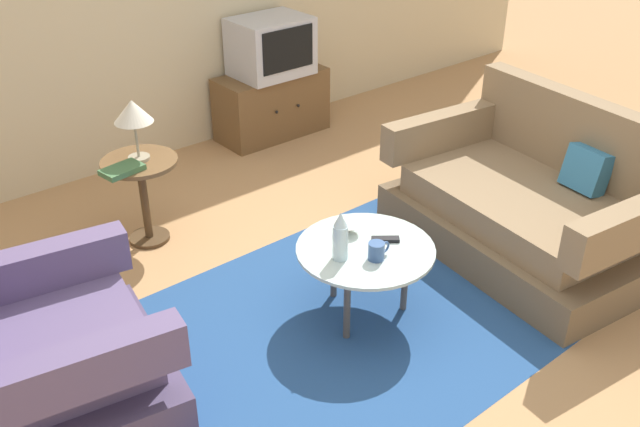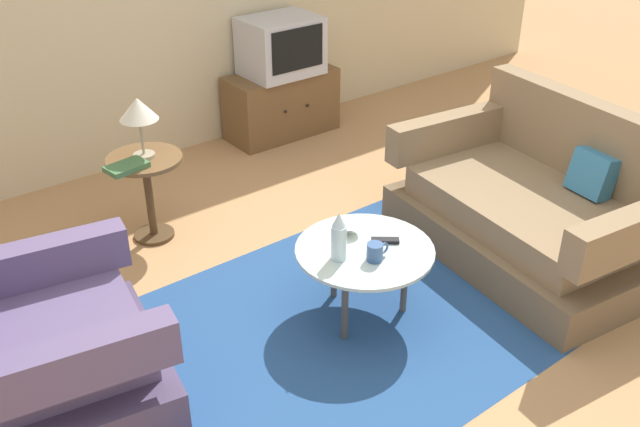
# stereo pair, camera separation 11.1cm
# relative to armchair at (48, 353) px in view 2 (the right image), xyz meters

# --- Properties ---
(ground_plane) EXTENTS (16.00, 16.00, 0.00)m
(ground_plane) POSITION_rel_armchair_xyz_m (1.52, -0.31, -0.30)
(ground_plane) COLOR #AD7F51
(area_rug) EXTENTS (2.57, 1.78, 0.00)m
(area_rug) POSITION_rel_armchair_xyz_m (1.54, -0.35, -0.30)
(area_rug) COLOR navy
(area_rug) RESTS_ON ground
(armchair) EXTENTS (1.00, 1.08, 0.89)m
(armchair) POSITION_rel_armchair_xyz_m (0.00, 0.00, 0.00)
(armchair) COLOR #4B3E5C
(armchair) RESTS_ON ground
(couch) EXTENTS (1.19, 1.71, 0.90)m
(couch) POSITION_rel_armchair_xyz_m (2.78, -0.50, -0.01)
(couch) COLOR brown
(couch) RESTS_ON ground
(coffee_table) EXTENTS (0.72, 0.72, 0.42)m
(coffee_table) POSITION_rel_armchair_xyz_m (1.54, -0.35, 0.08)
(coffee_table) COLOR #B2C6C1
(coffee_table) RESTS_ON ground
(side_table) EXTENTS (0.46, 0.46, 0.56)m
(side_table) POSITION_rel_armchair_xyz_m (1.01, 1.08, 0.10)
(side_table) COLOR brown
(side_table) RESTS_ON ground
(tv_stand) EXTENTS (0.91, 0.43, 0.53)m
(tv_stand) POSITION_rel_armchair_xyz_m (2.61, 1.92, -0.04)
(tv_stand) COLOR brown
(tv_stand) RESTS_ON ground
(television) EXTENTS (0.59, 0.46, 0.45)m
(television) POSITION_rel_armchair_xyz_m (2.61, 1.91, 0.45)
(television) COLOR #B7B7BC
(television) RESTS_ON tv_stand
(table_lamp) EXTENTS (0.23, 0.23, 0.38)m
(table_lamp) POSITION_rel_armchair_xyz_m (1.02, 1.08, 0.55)
(table_lamp) COLOR #9E937A
(table_lamp) RESTS_ON side_table
(vase) EXTENTS (0.08, 0.08, 0.26)m
(vase) POSITION_rel_armchair_xyz_m (1.37, -0.34, 0.25)
(vase) COLOR silver
(vase) RESTS_ON coffee_table
(mug) EXTENTS (0.13, 0.08, 0.09)m
(mug) POSITION_rel_armchair_xyz_m (1.51, -0.46, 0.17)
(mug) COLOR #335184
(mug) RESTS_ON coffee_table
(bowl) EXTENTS (0.14, 0.14, 0.06)m
(bowl) POSITION_rel_armchair_xyz_m (1.57, -0.18, 0.15)
(bowl) COLOR silver
(bowl) RESTS_ON coffee_table
(tv_remote_dark) EXTENTS (0.14, 0.13, 0.02)m
(tv_remote_dark) POSITION_rel_armchair_xyz_m (1.66, -0.37, 0.13)
(tv_remote_dark) COLOR black
(tv_remote_dark) RESTS_ON coffee_table
(book) EXTENTS (0.25, 0.18, 0.03)m
(book) POSITION_rel_armchair_xyz_m (0.86, 0.99, 0.27)
(book) COLOR #3D663D
(book) RESTS_ON side_table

